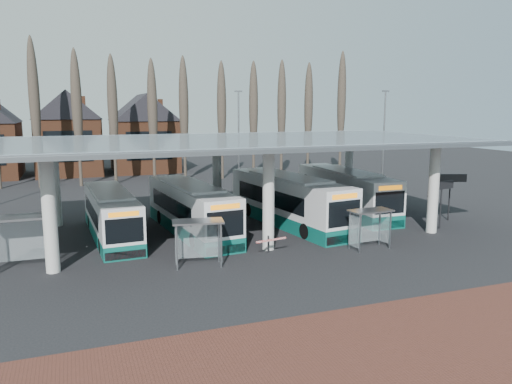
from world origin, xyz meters
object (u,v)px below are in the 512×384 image
object	(u,v)px
bus_2	(288,201)
shelter_1	(198,232)
bus_0	(111,215)
bus_3	(345,192)
shelter_0	(20,230)
bus_1	(191,209)
shelter_2	(369,220)

from	to	relation	value
bus_2	shelter_1	distance (m)	11.16
bus_0	bus_2	world-z (taller)	bus_2
bus_3	shelter_0	size ratio (longest dim) A/B	4.05
bus_1	shelter_1	xyz separation A→B (m)	(-1.29, -7.27, 0.23)
shelter_2	shelter_1	bearing A→B (deg)	174.37
shelter_0	shelter_2	xyz separation A→B (m)	(19.28, -2.98, -0.35)
bus_2	bus_3	world-z (taller)	bus_2
bus_2	shelter_2	world-z (taller)	bus_2
bus_2	shelter_1	world-z (taller)	bus_2
bus_0	bus_2	bearing A→B (deg)	-5.70
bus_2	shelter_2	distance (m)	7.84
bus_1	shelter_1	size ratio (longest dim) A/B	4.27
bus_0	bus_3	xyz separation A→B (m)	(18.42, 1.61, 0.18)
bus_0	bus_1	bearing A→B (deg)	-9.07
shelter_2	bus_2	bearing A→B (deg)	100.63
bus_0	shelter_0	size ratio (longest dim) A/B	3.62
bus_3	bus_1	bearing A→B (deg)	-169.18
bus_3	shelter_0	xyz separation A→B (m)	(-23.37, -6.81, 0.45)
shelter_0	shelter_2	size ratio (longest dim) A/B	1.17
bus_3	shelter_2	xyz separation A→B (m)	(-4.09, -9.79, 0.10)
shelter_2	bus_1	bearing A→B (deg)	136.51
bus_2	shelter_0	size ratio (longest dim) A/B	4.25
bus_3	shelter_0	distance (m)	24.35
bus_2	shelter_0	distance (m)	17.95
bus_3	shelter_0	bearing A→B (deg)	-162.21
shelter_0	shelter_1	distance (m)	9.23
bus_2	shelter_2	bearing A→B (deg)	-83.56
shelter_0	bus_2	bearing A→B (deg)	15.47
bus_1	shelter_2	xyz separation A→B (m)	(9.15, -7.63, 0.16)
bus_1	bus_3	xyz separation A→B (m)	(13.24, 2.16, 0.06)
bus_0	shelter_1	xyz separation A→B (m)	(3.90, -7.82, 0.36)
bus_3	shelter_0	world-z (taller)	bus_3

